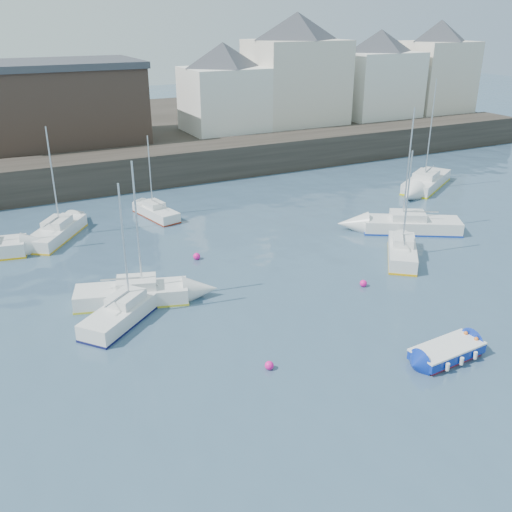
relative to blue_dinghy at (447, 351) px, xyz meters
name	(u,v)px	position (x,y,z in m)	size (l,w,h in m)	color
water	(385,390)	(-3.97, -0.68, -0.37)	(220.00, 220.00, 0.00)	#2D4760
quay_wall	(143,167)	(-3.97, 34.32, 1.13)	(90.00, 5.00, 3.00)	#28231E
land_strip	(99,134)	(-3.97, 52.32, 1.03)	(90.00, 32.00, 2.80)	#28231E
bldg_east_a	(296,68)	(16.03, 41.32, 8.43)	(13.36, 13.36, 11.80)	beige
bldg_east_b	(378,73)	(27.03, 40.82, 7.50)	(11.88, 11.88, 9.95)	white
bldg_east_c	(437,66)	(36.03, 40.82, 8.00)	(11.14, 11.14, 10.95)	beige
bldg_east_d	(224,87)	(7.03, 40.82, 6.99)	(11.14, 11.14, 8.95)	white
warehouse	(53,103)	(-9.97, 42.32, 6.25)	(16.40, 10.40, 7.60)	#3D2D26
blue_dinghy	(447,351)	(0.00, 0.00, 0.00)	(3.61, 1.97, 0.67)	maroon
sailboat_a	(124,311)	(-12.09, 10.04, 0.13)	(5.26, 4.85, 7.06)	white
sailboat_b	(132,294)	(-11.20, 11.76, 0.13)	(6.32, 3.57, 7.75)	white
sailboat_c	(402,251)	(5.71, 9.91, 0.15)	(4.53, 5.12, 6.85)	white
sailboat_d	(411,224)	(9.55, 13.54, 0.16)	(6.99, 5.34, 8.71)	white
sailboat_f	(156,212)	(-5.83, 24.75, 0.06)	(2.54, 4.97, 6.18)	white
sailboat_g	(426,181)	(18.43, 21.81, 0.16)	(7.60, 5.94, 9.44)	white
sailboat_h	(56,232)	(-13.35, 23.43, 0.12)	(4.97, 5.93, 7.63)	white
buoy_near	(269,369)	(-7.56, 2.86, -0.37)	(0.40, 0.40, 0.40)	#FF158E
buoy_mid	(363,286)	(1.12, 7.75, -0.37)	(0.41, 0.41, 0.41)	#FF158E
buoy_far	(197,259)	(-6.00, 15.69, -0.37)	(0.45, 0.45, 0.45)	#FF158E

